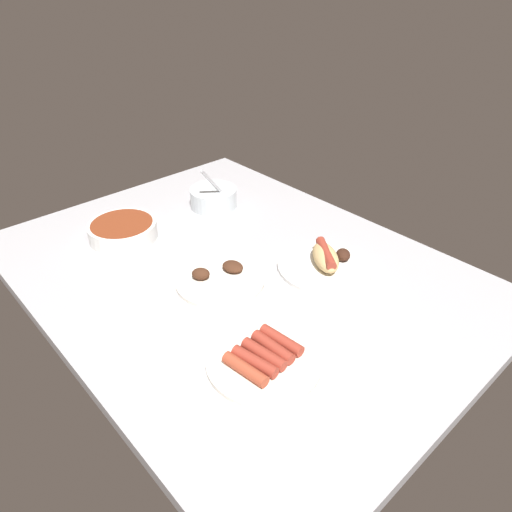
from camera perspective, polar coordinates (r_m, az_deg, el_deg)
ground_plane at (r=119.15cm, az=-2.42°, el=-2.04°), size 120.00×90.00×3.00cm
bowl_chili at (r=134.38cm, az=-15.89°, el=3.09°), size 18.64×18.64×4.70cm
plate_hotdog_assembled at (r=118.63cm, az=8.48°, el=-0.69°), size 23.81×23.81×5.61cm
plate_sausages at (r=92.63cm, az=0.96°, el=-12.32°), size 22.67×22.67×3.38cm
plate_grilled_meat at (r=113.57cm, az=-4.42°, el=-2.69°), size 21.63×21.63×3.73cm
bowl_coleslaw at (r=146.60cm, az=-5.20°, el=7.19°), size 14.38×14.38×15.31cm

